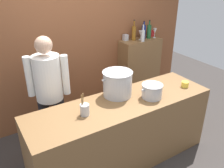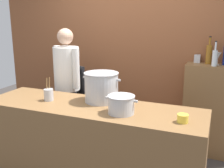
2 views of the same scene
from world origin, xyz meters
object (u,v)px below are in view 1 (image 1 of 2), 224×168
stockpot_small (152,91)px  wine_bottle_clear (143,35)px  butter_jar (185,84)px  wine_glass_tall (155,31)px  wine_glass_wide (141,33)px  wine_bottle_cobalt (144,32)px  spice_tin_silver (126,38)px  wine_bottle_green (149,31)px  chef (49,90)px  stockpot_large (117,84)px  wine_bottle_amber (134,33)px  utensil_crock (85,109)px  spice_tin_red (152,33)px

stockpot_small → wine_bottle_clear: 1.45m
butter_jar → wine_glass_tall: size_ratio=0.58×
wine_glass_wide → wine_bottle_cobalt: bearing=21.9°
spice_tin_silver → stockpot_small: bearing=-111.8°
stockpot_small → wine_bottle_green: 1.67m
spice_tin_silver → wine_bottle_green: bearing=-12.4°
wine_bottle_cobalt → spice_tin_silver: (-0.34, 0.07, -0.07)m
chef → stockpot_small: 1.30m
stockpot_large → wine_bottle_amber: wine_bottle_amber is taller
chef → wine_bottle_cobalt: 2.07m
wine_bottle_cobalt → wine_bottle_amber: bearing=175.0°
utensil_crock → wine_glass_tall: size_ratio=1.50×
chef → wine_glass_tall: size_ratio=9.75×
utensil_crock → wine_bottle_cobalt: size_ratio=0.82×
spice_tin_silver → wine_bottle_amber: bearing=-19.2°
wine_bottle_cobalt → wine_glass_tall: size_ratio=1.83×
wine_glass_tall → wine_glass_wide: (-0.30, 0.02, -0.00)m
stockpot_large → wine_bottle_green: wine_bottle_green is taller
wine_glass_tall → stockpot_small: bearing=-131.3°
utensil_crock → spice_tin_silver: bearing=42.1°
stockpot_large → wine_glass_wide: bearing=41.5°
utensil_crock → wine_bottle_clear: size_ratio=0.84×
wine_bottle_green → spice_tin_silver: (-0.44, 0.10, -0.07)m
butter_jar → wine_bottle_green: (0.42, 1.30, 0.40)m
butter_jar → spice_tin_silver: 1.44m
wine_bottle_green → chef: bearing=-165.5°
wine_bottle_green → wine_bottle_clear: bearing=-153.7°
wine_bottle_green → wine_glass_wide: size_ratio=2.00×
wine_bottle_clear → spice_tin_silver: (-0.22, 0.21, -0.06)m
wine_bottle_green → stockpot_large: bearing=-142.7°
butter_jar → wine_glass_wide: bearing=80.1°
chef → stockpot_large: size_ratio=3.82×
wine_bottle_cobalt → wine_glass_wide: bearing=-158.1°
wine_glass_wide → spice_tin_red: wine_glass_wide is taller
spice_tin_red → butter_jar: bearing=-111.8°
chef → wine_bottle_amber: 1.89m
stockpot_large → stockpot_small: (0.33, -0.28, -0.07)m
butter_jar → wine_bottle_amber: size_ratio=0.28×
stockpot_large → wine_bottle_cobalt: (1.23, 1.04, 0.28)m
utensil_crock → wine_glass_tall: wine_glass_tall is taller
stockpot_large → wine_glass_wide: 1.54m
wine_bottle_amber → wine_bottle_clear: wine_bottle_amber is taller
stockpot_large → wine_bottle_clear: wine_bottle_clear is taller
butter_jar → wine_bottle_cobalt: wine_bottle_cobalt is taller
stockpot_small → wine_bottle_clear: wine_bottle_clear is taller
stockpot_small → wine_glass_wide: 1.55m
wine_bottle_clear → spice_tin_silver: size_ratio=2.94×
utensil_crock → chef: bearing=104.4°
spice_tin_red → wine_glass_wide: bearing=-164.6°
chef → wine_bottle_clear: size_ratio=5.44×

